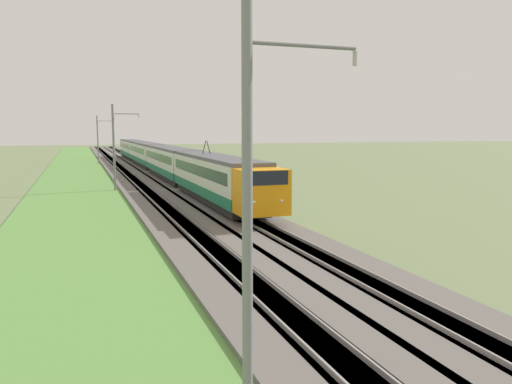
{
  "coord_description": "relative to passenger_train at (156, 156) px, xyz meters",
  "views": [
    {
      "loc": [
        -2.09,
        5.76,
        5.85
      ],
      "look_at": [
        25.48,
        -4.06,
        2.18
      ],
      "focal_mm": 35.0,
      "sensor_mm": 36.0,
      "label": 1
    }
  ],
  "objects": [
    {
      "name": "catenary_mast_near",
      "position": [
        -58.15,
        6.59,
        2.04
      ],
      "size": [
        0.22,
        2.56,
        8.43
      ],
      "color": "slate",
      "rests_on": "ground"
    },
    {
      "name": "catenary_mast_far",
      "position": [
        20.78,
        6.59,
        1.93
      ],
      "size": [
        0.22,
        2.56,
        8.2
      ],
      "color": "slate",
      "rests_on": "ground"
    },
    {
      "name": "ballast_adjacent",
      "position": [
        -15.49,
        -0.0,
        -2.16
      ],
      "size": [
        240.0,
        4.4,
        0.3
      ],
      "color": "#605B56",
      "rests_on": "ground"
    },
    {
      "name": "track_main",
      "position": [
        -15.49,
        4.06,
        -2.15
      ],
      "size": [
        240.0,
        1.57,
        0.45
      ],
      "color": "#4C4238",
      "rests_on": "ground"
    },
    {
      "name": "ballast_main",
      "position": [
        -15.49,
        4.06,
        -2.16
      ],
      "size": [
        240.0,
        4.4,
        0.3
      ],
      "color": "#605B56",
      "rests_on": "ground"
    },
    {
      "name": "grass_verge",
      "position": [
        -15.49,
        9.42,
        -2.25
      ],
      "size": [
        240.0,
        9.87,
        0.12
      ],
      "color": "#5B8E42",
      "rests_on": "ground"
    },
    {
      "name": "track_adjacent",
      "position": [
        -15.49,
        -0.0,
        -2.15
      ],
      "size": [
        240.0,
        1.57,
        0.45
      ],
      "color": "#4C4238",
      "rests_on": "ground"
    },
    {
      "name": "catenary_mast_mid",
      "position": [
        -18.68,
        6.59,
        1.94
      ],
      "size": [
        0.22,
        2.56,
        8.23
      ],
      "color": "slate",
      "rests_on": "ground"
    },
    {
      "name": "passenger_train",
      "position": [
        0.0,
        0.0,
        0.0
      ],
      "size": [
        83.51,
        3.0,
        4.96
      ],
      "rotation": [
        0.0,
        0.0,
        3.14
      ],
      "color": "orange",
      "rests_on": "ground"
    }
  ]
}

